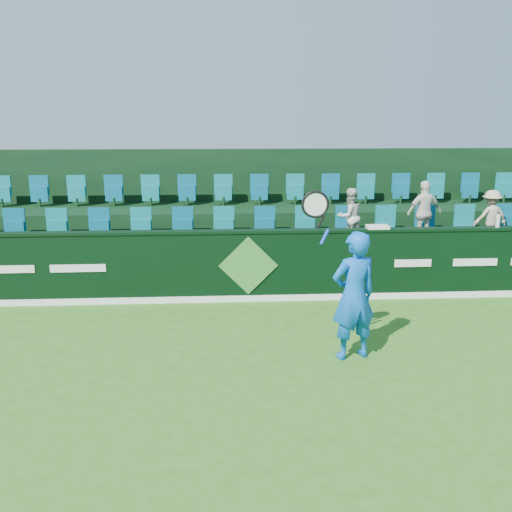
{
  "coord_description": "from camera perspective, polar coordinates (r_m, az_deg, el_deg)",
  "views": [
    {
      "loc": [
        -0.47,
        -6.28,
        3.39
      ],
      "look_at": [
        0.08,
        2.8,
        1.15
      ],
      "focal_mm": 40.0,
      "sensor_mm": 36.0,
      "label": 1
    }
  ],
  "objects": [
    {
      "name": "ground",
      "position": [
        7.15,
        0.75,
        -14.46
      ],
      "size": [
        60.0,
        60.0,
        0.0
      ],
      "primitive_type": "plane",
      "color": "#326417",
      "rests_on": "ground"
    },
    {
      "name": "sponsor_hoarding",
      "position": [
        10.64,
        -0.79,
        -0.95
      ],
      "size": [
        16.0,
        0.25,
        1.35
      ],
      "color": "black",
      "rests_on": "ground"
    },
    {
      "name": "stand_tier_front",
      "position": [
        11.77,
        -1.04,
        -0.88
      ],
      "size": [
        16.0,
        2.0,
        0.8
      ],
      "primitive_type": "cube",
      "color": "black",
      "rests_on": "ground"
    },
    {
      "name": "stand_tier_back",
      "position": [
        13.57,
        -1.39,
        2.17
      ],
      "size": [
        16.0,
        1.8,
        1.3
      ],
      "primitive_type": "cube",
      "color": "black",
      "rests_on": "ground"
    },
    {
      "name": "stand_rear",
      "position": [
        13.9,
        -1.47,
        4.83
      ],
      "size": [
        16.0,
        4.1,
        2.6
      ],
      "color": "black",
      "rests_on": "ground"
    },
    {
      "name": "seat_row_front",
      "position": [
        12.01,
        -1.14,
        2.83
      ],
      "size": [
        13.5,
        0.5,
        0.6
      ],
      "primitive_type": "cube",
      "color": "#095774",
      "rests_on": "stand_tier_front"
    },
    {
      "name": "seat_row_back",
      "position": [
        13.7,
        -1.46,
        6.32
      ],
      "size": [
        13.5,
        0.5,
        0.6
      ],
      "primitive_type": "cube",
      "color": "#095774",
      "rests_on": "stand_tier_back"
    },
    {
      "name": "tennis_player",
      "position": [
        8.15,
        9.7,
        -3.85
      ],
      "size": [
        1.23,
        0.62,
        2.5
      ],
      "color": "blue",
      "rests_on": "ground"
    },
    {
      "name": "spectator_left",
      "position": [
        11.86,
        9.34,
        3.91
      ],
      "size": [
        0.69,
        0.62,
        1.17
      ],
      "primitive_type": "imported",
      "rotation": [
        0.0,
        0.0,
        3.51
      ],
      "color": "beige",
      "rests_on": "stand_tier_front"
    },
    {
      "name": "spectator_middle",
      "position": [
        12.29,
        16.47,
        4.2
      ],
      "size": [
        0.82,
        0.48,
        1.31
      ],
      "primitive_type": "imported",
      "rotation": [
        0.0,
        0.0,
        3.36
      ],
      "color": "silver",
      "rests_on": "stand_tier_front"
    },
    {
      "name": "spectator_right",
      "position": [
        12.86,
        22.42,
        3.67
      ],
      "size": [
        0.75,
        0.48,
        1.11
      ],
      "primitive_type": "imported",
      "rotation": [
        0.0,
        0.0,
        3.24
      ],
      "color": "tan",
      "rests_on": "stand_tier_front"
    },
    {
      "name": "towel",
      "position": [
        10.86,
        12.06,
        2.86
      ],
      "size": [
        0.4,
        0.26,
        0.06
      ],
      "primitive_type": "cube",
      "color": "white",
      "rests_on": "sponsor_hoarding"
    },
    {
      "name": "drinks_bottle",
      "position": [
        11.67,
        23.04,
        3.27
      ],
      "size": [
        0.08,
        0.08,
        0.25
      ],
      "primitive_type": "cylinder",
      "color": "silver",
      "rests_on": "sponsor_hoarding"
    }
  ]
}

